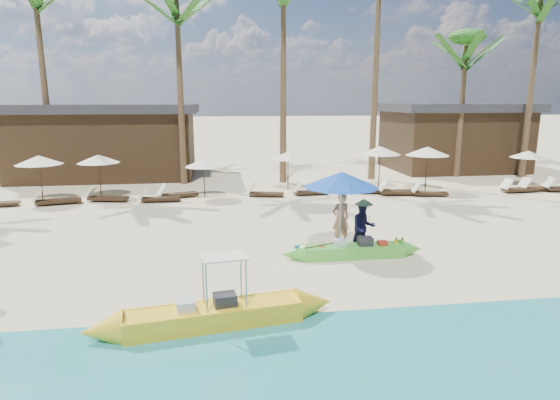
{
  "coord_description": "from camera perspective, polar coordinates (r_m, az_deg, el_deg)",
  "views": [
    {
      "loc": [
        -1.63,
        -11.76,
        4.57
      ],
      "look_at": [
        0.3,
        2.0,
        1.58
      ],
      "focal_mm": 30.0,
      "sensor_mm": 36.0,
      "label": 1
    }
  ],
  "objects": [
    {
      "name": "palm_3",
      "position": [
        26.4,
        -12.42,
        20.62
      ],
      "size": [
        2.08,
        2.08,
        10.52
      ],
      "color": "brown",
      "rests_on": "ground"
    },
    {
      "name": "lounger_5_left",
      "position": [
        22.65,
        -12.58,
        0.77
      ],
      "size": [
        1.94,
        1.14,
        0.63
      ],
      "rotation": [
        0.0,
        0.0,
        0.33
      ],
      "color": "#342215",
      "rests_on": "ground"
    },
    {
      "name": "palm_7",
      "position": [
        31.59,
        29.0,
        18.76
      ],
      "size": [
        2.08,
        2.08,
        11.08
      ],
      "color": "brown",
      "rests_on": "ground"
    },
    {
      "name": "green_canoe",
      "position": [
        14.04,
        8.84,
        -6.11
      ],
      "size": [
        4.74,
        0.66,
        0.6
      ],
      "rotation": [
        0.0,
        0.0,
        -0.01
      ],
      "color": "green",
      "rests_on": "ground"
    },
    {
      "name": "lounger_9_right",
      "position": [
        26.25,
        26.96,
        1.27
      ],
      "size": [
        1.88,
        0.68,
        0.63
      ],
      "rotation": [
        0.0,
        0.0,
        0.06
      ],
      "color": "#342215",
      "rests_on": "ground"
    },
    {
      "name": "vendor_green",
      "position": [
        14.42,
        10.11,
        -3.3
      ],
      "size": [
        0.76,
        0.6,
        1.55
      ],
      "primitive_type": "imported",
      "rotation": [
        0.0,
        0.0,
        -0.02
      ],
      "color": "#16153A",
      "rests_on": "ground"
    },
    {
      "name": "lounger_7_right",
      "position": [
        23.43,
        14.03,
        1.1
      ],
      "size": [
        2.02,
        0.84,
        0.67
      ],
      "rotation": [
        0.0,
        0.0,
        -0.12
      ],
      "color": "#342215",
      "rests_on": "ground"
    },
    {
      "name": "lounger_6_left",
      "position": [
        22.45,
        -1.95,
        0.91
      ],
      "size": [
        1.77,
        0.92,
        0.58
      ],
      "rotation": [
        0.0,
        0.0,
        -0.25
      ],
      "color": "#342215",
      "rests_on": "ground"
    },
    {
      "name": "resort_parasol_3",
      "position": [
        23.65,
        -27.34,
        4.35
      ],
      "size": [
        2.06,
        2.06,
        2.12
      ],
      "color": "#342215",
      "rests_on": "ground"
    },
    {
      "name": "lounger_9_left",
      "position": [
        27.05,
        28.66,
        1.38
      ],
      "size": [
        1.88,
        0.71,
        0.63
      ],
      "rotation": [
        0.0,
        0.0,
        0.08
      ],
      "color": "#342215",
      "rests_on": "ground"
    },
    {
      "name": "blue_umbrella",
      "position": [
        14.08,
        7.49,
        2.5
      ],
      "size": [
        2.29,
        2.29,
        2.47
      ],
      "color": "#99999E",
      "rests_on": "ground"
    },
    {
      "name": "palm_2",
      "position": [
        28.62,
        -27.59,
        20.13
      ],
      "size": [
        2.08,
        2.08,
        11.33
      ],
      "color": "brown",
      "rests_on": "ground"
    },
    {
      "name": "palm_4",
      "position": [
        26.5,
        0.4,
        22.77
      ],
      "size": [
        2.08,
        2.08,
        11.7
      ],
      "color": "brown",
      "rests_on": "ground"
    },
    {
      "name": "lounger_4_right",
      "position": [
        21.96,
        -14.63,
        0.29
      ],
      "size": [
        1.8,
        0.56,
        0.61
      ],
      "rotation": [
        0.0,
        0.0,
        -0.01
      ],
      "color": "#342215",
      "rests_on": "ground"
    },
    {
      "name": "resort_parasol_6",
      "position": [
        23.91,
        0.99,
        5.44
      ],
      "size": [
        1.91,
        1.91,
        1.97
      ],
      "color": "#342215",
      "rests_on": "ground"
    },
    {
      "name": "resort_parasol_8",
      "position": [
        24.8,
        17.54,
        5.7
      ],
      "size": [
        2.18,
        2.18,
        2.24
      ],
      "color": "#342215",
      "rests_on": "ground"
    },
    {
      "name": "palm_6",
      "position": [
        30.1,
        21.69,
        16.06
      ],
      "size": [
        2.08,
        2.08,
        8.51
      ],
      "color": "brown",
      "rests_on": "ground"
    },
    {
      "name": "resort_parasol_5",
      "position": [
        22.22,
        -9.29,
        4.47
      ],
      "size": [
        1.79,
        1.79,
        1.84
      ],
      "color": "#342215",
      "rests_on": "ground"
    },
    {
      "name": "wet_sand_strip",
      "position": [
        8.32,
        5.0,
        -21.19
      ],
      "size": [
        240.0,
        4.5,
        0.01
      ],
      "primitive_type": "cube",
      "color": "tan",
      "rests_on": "ground"
    },
    {
      "name": "lounger_4_left",
      "position": [
        22.78,
        -20.51,
        0.35
      ],
      "size": [
        1.93,
        0.92,
        0.63
      ],
      "rotation": [
        0.0,
        0.0,
        -0.2
      ],
      "color": "#342215",
      "rests_on": "ground"
    },
    {
      "name": "lounger_7_left",
      "position": [
        23.61,
        11.23,
        1.24
      ],
      "size": [
        1.76,
        0.73,
        0.58
      ],
      "rotation": [
        0.0,
        0.0,
        -0.12
      ],
      "color": "#342215",
      "rests_on": "ground"
    },
    {
      "name": "resort_parasol_4",
      "position": [
        23.71,
        -21.28,
        4.7
      ],
      "size": [
        1.97,
        1.97,
        2.03
      ],
      "color": "#342215",
      "rests_on": "ground"
    },
    {
      "name": "resort_parasol_9",
      "position": [
        28.24,
        28.02,
        4.95
      ],
      "size": [
        1.85,
        1.85,
        1.91
      ],
      "color": "#342215",
      "rests_on": "ground"
    },
    {
      "name": "lounger_8_left",
      "position": [
        23.62,
        17.57,
        0.91
      ],
      "size": [
        1.76,
        0.83,
        0.58
      ],
      "rotation": [
        0.0,
        0.0,
        -0.19
      ],
      "color": "#342215",
      "rests_on": "ground"
    },
    {
      "name": "pavilion_east",
      "position": [
        33.25,
        20.27,
        7.32
      ],
      "size": [
        8.8,
        6.6,
        4.3
      ],
      "color": "#342215",
      "rests_on": "ground"
    },
    {
      "name": "tourist",
      "position": [
        15.0,
        7.4,
        -2.3
      ],
      "size": [
        0.7,
        0.54,
        1.7
      ],
      "primitive_type": "imported",
      "rotation": [
        0.0,
        0.0,
        3.39
      ],
      "color": "tan",
      "rests_on": "ground"
    },
    {
      "name": "pavilion_west",
      "position": [
        30.04,
        -20.32,
        6.87
      ],
      "size": [
        10.8,
        6.6,
        4.3
      ],
      "color": "#342215",
      "rests_on": "ground"
    },
    {
      "name": "yellow_canoe",
      "position": [
        9.96,
        -8.02,
        -13.71
      ],
      "size": [
        5.74,
        1.29,
        1.49
      ],
      "rotation": [
        0.0,
        0.0,
        0.15
      ],
      "color": "yellow",
      "rests_on": "ground"
    },
    {
      "name": "resort_parasol_7",
      "position": [
        24.88,
        12.11,
        5.94
      ],
      "size": [
        2.14,
        2.14,
        2.21
      ],
      "color": "#342215",
      "rests_on": "ground"
    },
    {
      "name": "lounger_3_right",
      "position": [
        22.97,
        -25.75,
        0.03
      ],
      "size": [
        2.05,
        1.02,
        0.67
      ],
      "rotation": [
        0.0,
        0.0,
        0.22
      ],
      "color": "#342215",
      "rests_on": "ground"
    },
    {
      "name": "ground",
      "position": [
        12.72,
        -0.07,
        -8.89
      ],
      "size": [
        240.0,
        240.0,
        0.0
      ],
      "primitive_type": "plane",
      "color": "beige",
      "rests_on": "ground"
    },
    {
      "name": "lounger_6_right",
      "position": [
        22.83,
        3.56,
        1.08
      ],
      "size": [
        1.73,
        0.64,
        0.58
      ],
      "rotation": [
        0.0,
        0.0,
        0.07
      ],
      "color": "#342215",
      "rests_on": "ground"
    }
  ]
}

